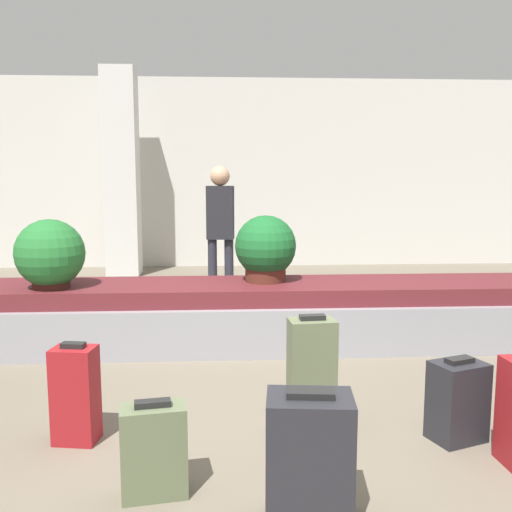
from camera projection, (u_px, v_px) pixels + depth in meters
ground_plane at (272, 424)px, 3.60m from camera, size 18.00×18.00×0.00m
back_wall at (240, 174)px, 9.80m from camera, size 18.00×0.06×3.20m
carousel at (256, 315)px, 5.30m from camera, size 6.03×0.98×0.58m
pillar at (122, 173)px, 8.88m from camera, size 0.51×0.51×3.20m
suitcase_0 at (154, 450)px, 2.77m from camera, size 0.34×0.23×0.48m
suitcase_2 at (312, 374)px, 3.48m from camera, size 0.30×0.21×0.72m
suitcase_3 at (458, 401)px, 3.36m from camera, size 0.36×0.32×0.50m
suitcase_4 at (75, 394)px, 3.33m from camera, size 0.27×0.22×0.60m
suitcase_5 at (309, 459)px, 2.55m from camera, size 0.41×0.31×0.62m
potted_plant_0 at (266, 249)px, 5.30m from camera, size 0.57×0.57×0.62m
potted_plant_1 at (50, 255)px, 4.98m from camera, size 0.60×0.60×0.61m
traveler_0 at (220, 223)px, 6.84m from camera, size 0.34×0.23×1.67m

